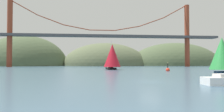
# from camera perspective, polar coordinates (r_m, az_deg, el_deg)

# --- Properties ---
(ground_plane) EXTENTS (360.00, 360.00, 0.00)m
(ground_plane) POSITION_cam_1_polar(r_m,az_deg,el_deg) (26.61, 10.29, -6.85)
(ground_plane) COLOR #426075
(headland_center) EXTENTS (64.77, 44.00, 34.36)m
(headland_center) POSITION_cam_1_polar(r_m,az_deg,el_deg) (160.92, -1.74, -2.62)
(headland_center) COLOR #5B6647
(headland_center) RESTS_ON ground_plane
(headland_left) EXTENTS (62.96, 44.00, 44.32)m
(headland_left) POSITION_cam_1_polar(r_m,az_deg,el_deg) (167.32, -22.71, -2.45)
(headland_left) COLOR #4C5B3D
(headland_left) RESTS_ON ground_plane
(headland_right) EXTENTS (73.59, 44.00, 35.69)m
(headland_right) POSITION_cam_1_polar(r_m,az_deg,el_deg) (174.06, 16.64, -2.49)
(headland_right) COLOR #4C5B3D
(headland_right) RESTS_ON ground_plane
(suspension_bridge) EXTENTS (137.61, 6.00, 37.14)m
(suspension_bridge) POSITION_cam_1_polar(r_m,az_deg,el_deg) (121.67, -2.62, 5.63)
(suspension_bridge) COLOR brown
(suspension_bridge) RESTS_ON ground_plane
(sailboat_green_sail) EXTENTS (7.70, 5.05, 7.77)m
(sailboat_green_sail) POSITION_cam_1_polar(r_m,az_deg,el_deg) (44.04, 27.69, 0.31)
(sailboat_green_sail) COLOR navy
(sailboat_green_sail) RESTS_ON ground_plane
(sailboat_crimson_sail) EXTENTS (6.14, 9.86, 9.82)m
(sailboat_crimson_sail) POSITION_cam_1_polar(r_m,az_deg,el_deg) (71.05, 0.05, -0.05)
(sailboat_crimson_sail) COLOR black
(sailboat_crimson_sail) RESTS_ON ground_plane
(channel_buoy) EXTENTS (1.10, 1.10, 2.64)m
(channel_buoy) POSITION_cam_1_polar(r_m,az_deg,el_deg) (61.39, 14.81, -3.59)
(channel_buoy) COLOR red
(channel_buoy) RESTS_ON ground_plane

